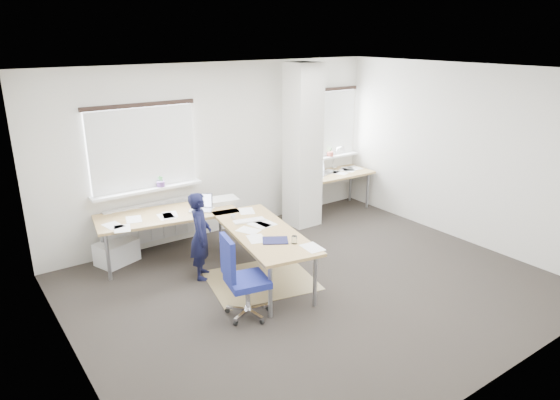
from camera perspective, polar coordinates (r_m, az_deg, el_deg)
ground at (r=6.80m, az=3.91°, el=-9.78°), size 6.00×6.00×0.00m
room_shell at (r=6.62m, az=2.98°, el=5.65°), size 6.04×5.04×2.82m
floor_mat at (r=6.93m, az=-2.18°, el=-9.14°), size 1.59×1.43×0.01m
white_crate at (r=7.75m, az=-18.16°, el=-5.67°), size 0.66×0.56×0.33m
desk_main at (r=7.05m, az=-7.37°, el=-2.66°), size 2.40×2.98×0.96m
desk_side at (r=9.44m, az=6.33°, el=2.86°), size 1.42×0.76×1.22m
task_chair at (r=6.01m, az=-4.08°, el=-10.71°), size 0.58×0.57×1.05m
person at (r=6.87m, az=-9.07°, el=-4.05°), size 0.48×0.53×1.22m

